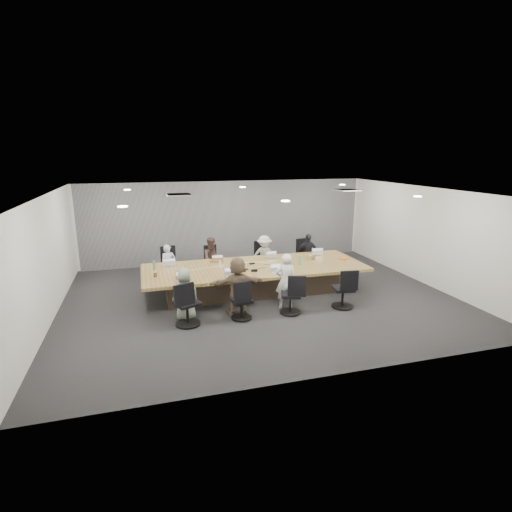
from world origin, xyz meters
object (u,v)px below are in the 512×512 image
object	(u,v)px
bottle_clear	(220,265)
stapler	(254,271)
laptop_5	(233,277)
chair_0	(168,267)
chair_1	(211,265)
snack_packet	(344,259)
laptop_4	(182,281)
laptop_3	(315,254)
bottle_green_right	(300,260)
laptop_6	(278,273)
chair_3	(303,258)
person_4	(185,294)
person_1	(213,259)
bottle_green_left	(154,265)
person_3	(307,253)
mug_brown	(155,275)
conference_table	(255,278)
canvas_bag	(311,257)
person_2	(264,256)
person_5	(238,286)
chair_6	(290,298)
chair_5	(241,304)
chair_4	(187,307)
laptop_1	(216,261)
chair_7	(343,292)
laptop_0	(170,264)
person_6	(286,281)
chair_2	(261,260)
laptop_2	(270,257)
person_0	(169,265)

from	to	relation	value
bottle_clear	stapler	size ratio (longest dim) A/B	1.36
laptop_5	chair_0	bearing A→B (deg)	129.72
chair_1	snack_packet	distance (m)	4.01
laptop_4	laptop_3	bearing A→B (deg)	17.19
bottle_green_right	laptop_6	bearing A→B (deg)	-145.23
chair_3	person_4	world-z (taller)	person_4
person_4	person_1	bearing A→B (deg)	-120.70
laptop_3	laptop_4	xyz separation A→B (m)	(-4.18, -1.60, 0.00)
laptop_3	bottle_green_left	world-z (taller)	bottle_green_left
person_1	laptop_5	distance (m)	2.16
person_3	mug_brown	size ratio (longest dim) A/B	12.12
chair_0	bottle_clear	distance (m)	2.15
conference_table	canvas_bag	size ratio (longest dim) A/B	23.16
person_2	person_5	xyz separation A→B (m)	(-1.49, -2.70, 0.06)
chair_1	person_5	world-z (taller)	person_5
stapler	chair_6	bearing A→B (deg)	-47.86
chair_0	chair_5	size ratio (longest dim) A/B	1.10
chair_4	stapler	xyz separation A→B (m)	(1.89, 1.20, 0.34)
chair_0	laptop_6	size ratio (longest dim) A/B	2.67
chair_0	laptop_1	xyz separation A→B (m)	(1.29, -0.90, 0.33)
chair_6	stapler	size ratio (longest dim) A/B	4.69
chair_3	person_1	size ratio (longest dim) A/B	0.60
person_2	bottle_clear	bearing A→B (deg)	-129.60
chair_5	chair_7	distance (m)	2.58
laptop_0	person_4	world-z (taller)	person_4
person_6	person_5	bearing A→B (deg)	13.24
chair_1	laptop_0	distance (m)	1.62
chair_6	chair_2	bearing A→B (deg)	103.31
chair_6	chair_4	bearing A→B (deg)	-161.78
chair_1	laptop_1	distance (m)	0.98
chair_6	laptop_4	size ratio (longest dim) A/B	2.46
chair_5	laptop_3	bearing A→B (deg)	32.35
person_1	bottle_clear	world-z (taller)	person_1
chair_0	canvas_bag	bearing A→B (deg)	151.86
chair_0	chair_4	distance (m)	3.40
chair_5	laptop_1	world-z (taller)	laptop_1
chair_1	chair_2	bearing A→B (deg)	171.98
chair_2	laptop_2	world-z (taller)	chair_2
bottle_clear	stapler	xyz separation A→B (m)	(0.80, -0.51, -0.08)
chair_0	mug_brown	distance (m)	2.02
person_6	person_2	bearing A→B (deg)	-82.94
mug_brown	stapler	bearing A→B (deg)	-6.11
chair_3	chair_0	bearing A→B (deg)	-9.69
chair_7	person_2	world-z (taller)	person_2
person_0	chair_2	bearing A→B (deg)	-4.48
laptop_5	person_4	bearing A→B (deg)	-145.82
person_6	canvas_bag	world-z (taller)	person_6
chair_1	bottle_green_right	size ratio (longest dim) A/B	2.70
snack_packet	person_0	bearing A→B (deg)	163.94
laptop_1	bottle_clear	distance (m)	0.80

